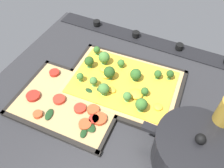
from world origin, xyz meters
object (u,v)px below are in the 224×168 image
Objects in this scene: baking_tray_front at (123,85)px; baking_tray_back at (69,102)px; oil_bottle at (221,122)px; cooking_pot at (193,151)px; veggie_pizza_back at (70,102)px; broccoli_pizza at (121,81)px.

baking_tray_back is (11.84, 13.20, 0.01)cm from baking_tray_front.
oil_bottle reaches higher than baking_tray_back.
oil_bottle is (-3.74, -7.92, 4.10)cm from cooking_pot.
oil_bottle is (-39.76, -5.94, 8.08)cm from veggie_pizza_back.
broccoli_pizza reaches higher than baking_tray_back.
broccoli_pizza is 1.38× the size of cooking_pot.
cooking_pot is 9.67cm from oil_bottle.
baking_tray_front and baking_tray_back have the same top height.
oil_bottle is (-40.23, -5.60, 8.83)cm from baking_tray_back.
cooking_pot is (-25.18, 15.39, 3.10)cm from broccoli_pizza.
baking_tray_back is 0.95cm from veggie_pizza_back.
broccoli_pizza is 1.18× the size of veggie_pizza_back.
broccoli_pizza is 17.27cm from veggie_pizza_back.
baking_tray_front is at bearing -32.18° from cooking_pot.
baking_tray_front is 1.47× the size of cooking_pot.
cooking_pot is at bearing 148.56° from broccoli_pizza.
baking_tray_back is at bearing 7.93° from oil_bottle.
veggie_pizza_back is at bearing 49.99° from baking_tray_front.
oil_bottle is at bearing -171.50° from veggie_pizza_back.
baking_tray_back is 1.08× the size of veggie_pizza_back.
veggie_pizza_back is (-0.47, 0.34, 0.75)cm from baking_tray_back.
baking_tray_front is 17.69cm from veggie_pizza_back.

